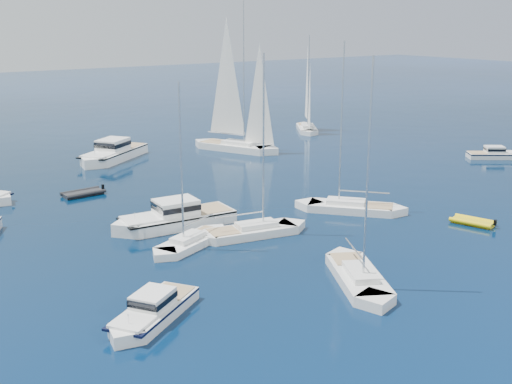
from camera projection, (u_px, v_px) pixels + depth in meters
motor_cruiser_left at (152, 320)px, 36.42m from camera, size 8.01×6.46×2.10m
motor_cruiser_centre at (174, 226)px, 52.74m from camera, size 11.33×4.26×2.91m
motor_cruiser_far_r at (495, 158)px, 78.49m from camera, size 7.22×6.09×1.92m
motor_cruiser_distant at (113, 160)px, 77.60m from camera, size 12.17×10.28×3.23m
sailboat_fore at (358, 282)px, 41.60m from camera, size 7.14×10.32×15.08m
sailboat_mid_r at (350, 211)px, 56.86m from camera, size 8.88×9.67×15.35m
sailboat_mid_l at (191, 246)px, 48.29m from camera, size 8.92×5.48×12.83m
sailboat_centre at (252, 235)px, 50.59m from camera, size 10.27×4.42×14.65m
sailboat_sails_r at (235, 150)px, 83.24m from camera, size 8.69×13.42×19.41m
sailboat_sails_far at (307, 131)px, 97.50m from camera, size 7.70×9.85×14.79m
tender_yellow at (472, 224)px, 53.32m from camera, size 2.97×4.08×0.95m
tender_grey_far at (83, 195)px, 62.05m from camera, size 4.33×2.53×0.95m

